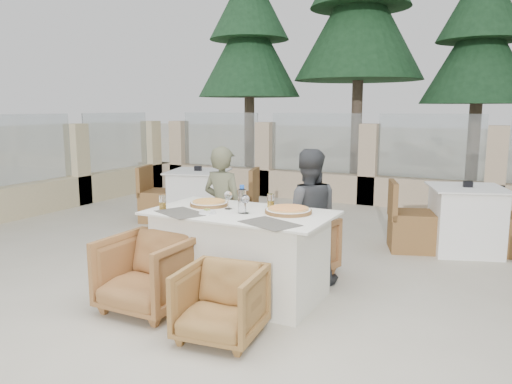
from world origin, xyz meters
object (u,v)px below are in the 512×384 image
at_px(armchair_far_left, 232,239).
at_px(armchair_far_right, 298,246).
at_px(pizza_left, 209,203).
at_px(water_bottle, 242,199).
at_px(bg_table_a, 199,197).
at_px(wine_glass_centre, 228,199).
at_px(armchair_near_left, 148,273).
at_px(olive_dish, 207,211).
at_px(pizza_right, 288,210).
at_px(beer_glass_left, 163,202).
at_px(armchair_near_right, 221,303).
at_px(dining_table, 241,254).
at_px(diner_right, 307,216).
at_px(wine_glass_near, 245,203).
at_px(bg_table_b, 465,220).
at_px(beer_glass_right, 271,201).
at_px(diner_left, 223,209).

relative_size(armchair_far_left, armchair_far_right, 1.01).
distance_m(pizza_left, armchair_far_left, 0.75).
height_order(water_bottle, bg_table_a, water_bottle).
xyz_separation_m(wine_glass_centre, armchair_near_left, (-0.38, -0.68, -0.55)).
height_order(olive_dish, armchair_near_left, olive_dish).
xyz_separation_m(pizza_right, armchair_far_right, (-0.15, 0.62, -0.50)).
height_order(beer_glass_left, armchair_near_right, beer_glass_left).
distance_m(dining_table, diner_right, 0.78).
distance_m(pizza_left, wine_glass_centre, 0.25).
relative_size(wine_glass_near, armchair_far_left, 0.28).
xyz_separation_m(beer_glass_left, bg_table_b, (2.34, 2.62, -0.45)).
xyz_separation_m(pizza_left, wine_glass_near, (0.46, -0.15, 0.07)).
distance_m(wine_glass_centre, armchair_far_right, 0.99).
height_order(pizza_left, armchair_far_left, pizza_left).
bearing_deg(armchair_far_right, bg_table_b, -117.55).
height_order(diner_right, bg_table_b, diner_right).
relative_size(water_bottle, wine_glass_centre, 1.33).
bearing_deg(dining_table, armchair_far_right, 72.22).
bearing_deg(armchair_near_right, pizza_left, 119.55).
relative_size(water_bottle, armchair_near_right, 0.42).
height_order(beer_glass_right, armchair_far_right, beer_glass_right).
height_order(dining_table, armchair_near_left, dining_table).
height_order(pizza_left, beer_glass_left, beer_glass_left).
bearing_deg(diner_left, bg_table_a, -43.04).
bearing_deg(diner_left, dining_table, 139.51).
xyz_separation_m(beer_glass_left, armchair_near_right, (0.95, -0.58, -0.56)).
bearing_deg(water_bottle, dining_table, 133.94).
bearing_deg(wine_glass_near, bg_table_a, 131.27).
bearing_deg(wine_glass_centre, olive_dish, -101.92).
bearing_deg(pizza_left, diner_left, 103.61).
height_order(pizza_left, bg_table_b, pizza_left).
height_order(armchair_near_left, diner_left, diner_left).
distance_m(pizza_left, diner_left, 0.47).
distance_m(wine_glass_near, olive_dish, 0.33).
bearing_deg(armchair_near_left, water_bottle, 45.51).
distance_m(pizza_right, wine_glass_centre, 0.56).
distance_m(olive_dish, armchair_near_right, 0.93).
height_order(wine_glass_near, diner_left, diner_left).
xyz_separation_m(armchair_far_left, bg_table_a, (-1.46, 1.57, 0.08)).
height_order(beer_glass_right, diner_left, diner_left).
bearing_deg(armchair_near_right, bg_table_a, 119.32).
bearing_deg(dining_table, wine_glass_centre, 161.36).
bearing_deg(olive_dish, diner_left, 111.01).
height_order(water_bottle, armchair_near_right, water_bottle).
distance_m(dining_table, armchair_near_left, 0.83).
bearing_deg(armchair_far_right, wine_glass_centre, 74.11).
height_order(pizza_right, armchair_far_left, pizza_right).
bearing_deg(dining_table, armchair_near_right, -71.02).
xyz_separation_m(wine_glass_near, bg_table_b, (1.59, 2.44, -0.48)).
xyz_separation_m(dining_table, pizza_left, (-0.39, 0.11, 0.41)).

